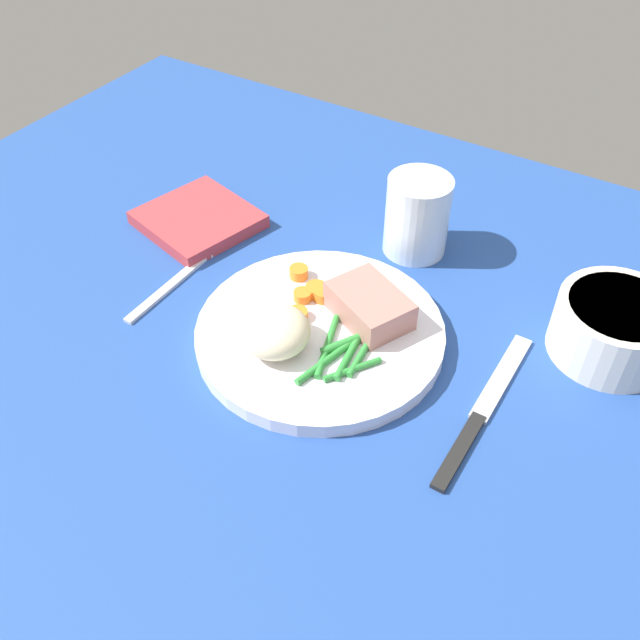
# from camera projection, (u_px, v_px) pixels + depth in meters

# --- Properties ---
(dining_table) EXTENTS (1.20, 0.90, 0.02)m
(dining_table) POSITION_uv_depth(u_px,v_px,m) (321.00, 352.00, 0.71)
(dining_table) COLOR #234793
(dining_table) RESTS_ON ground
(dinner_plate) EXTENTS (0.25, 0.25, 0.02)m
(dinner_plate) POSITION_uv_depth(u_px,v_px,m) (320.00, 333.00, 0.70)
(dinner_plate) COLOR white
(dinner_plate) RESTS_ON dining_table
(meat_portion) EXTENTS (0.10, 0.09, 0.03)m
(meat_portion) POSITION_uv_depth(u_px,v_px,m) (369.00, 305.00, 0.69)
(meat_portion) COLOR #B2756B
(meat_portion) RESTS_ON dinner_plate
(mashed_potatoes) EXTENTS (0.07, 0.07, 0.04)m
(mashed_potatoes) POSITION_uv_depth(u_px,v_px,m) (275.00, 331.00, 0.66)
(mashed_potatoes) COLOR beige
(mashed_potatoes) RESTS_ON dinner_plate
(carrot_slices) EXTENTS (0.06, 0.07, 0.01)m
(carrot_slices) POSITION_uv_depth(u_px,v_px,m) (313.00, 292.00, 0.72)
(carrot_slices) COLOR orange
(carrot_slices) RESTS_ON dinner_plate
(green_beans) EXTENTS (0.07, 0.10, 0.01)m
(green_beans) POSITION_uv_depth(u_px,v_px,m) (343.00, 352.00, 0.66)
(green_beans) COLOR #2D8C38
(green_beans) RESTS_ON dinner_plate
(fork) EXTENTS (0.01, 0.17, 0.00)m
(fork) POSITION_uv_depth(u_px,v_px,m) (179.00, 278.00, 0.77)
(fork) COLOR silver
(fork) RESTS_ON dining_table
(knife) EXTENTS (0.02, 0.20, 0.01)m
(knife) POSITION_uv_depth(u_px,v_px,m) (482.00, 411.00, 0.64)
(knife) COLOR black
(knife) RESTS_ON dining_table
(water_glass) EXTENTS (0.07, 0.07, 0.09)m
(water_glass) POSITION_uv_depth(u_px,v_px,m) (417.00, 221.00, 0.79)
(water_glass) COLOR silver
(water_glass) RESTS_ON dining_table
(salad_bowl) EXTENTS (0.12, 0.12, 0.06)m
(salad_bowl) POSITION_uv_depth(u_px,v_px,m) (615.00, 325.00, 0.67)
(salad_bowl) COLOR silver
(salad_bowl) RESTS_ON dining_table
(napkin) EXTENTS (0.15, 0.15, 0.02)m
(napkin) POSITION_uv_depth(u_px,v_px,m) (198.00, 219.00, 0.84)
(napkin) COLOR #B2383D
(napkin) RESTS_ON dining_table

